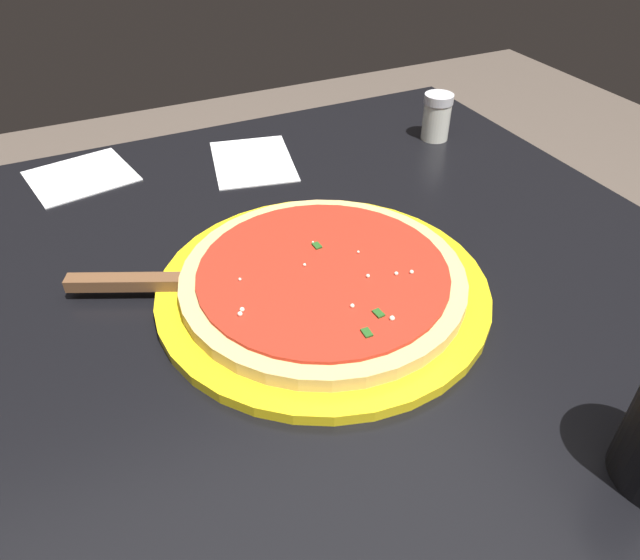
{
  "coord_description": "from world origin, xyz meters",
  "views": [
    {
      "loc": [
        -0.44,
        0.22,
        1.15
      ],
      "look_at": [
        0.02,
        0.0,
        0.76
      ],
      "focal_mm": 32.97,
      "sensor_mm": 36.0,
      "label": 1
    }
  ],
  "objects_px": {
    "pizza": "(320,278)",
    "pizza_server": "(164,283)",
    "serving_plate": "(320,290)",
    "parmesan_shaker": "(437,117)",
    "napkin_folded_right": "(253,161)",
    "napkin_loose_left": "(81,176)"
  },
  "relations": [
    {
      "from": "pizza",
      "to": "napkin_folded_right",
      "type": "bearing_deg",
      "value": -7.41
    },
    {
      "from": "serving_plate",
      "to": "napkin_loose_left",
      "type": "distance_m",
      "value": 0.44
    },
    {
      "from": "napkin_loose_left",
      "to": "parmesan_shaker",
      "type": "bearing_deg",
      "value": -101.63
    },
    {
      "from": "parmesan_shaker",
      "to": "pizza",
      "type": "bearing_deg",
      "value": 129.65
    },
    {
      "from": "pizza",
      "to": "serving_plate",
      "type": "bearing_deg",
      "value": 1.6
    },
    {
      "from": "napkin_loose_left",
      "to": "pizza_server",
      "type": "bearing_deg",
      "value": -171.72
    },
    {
      "from": "napkin_loose_left",
      "to": "parmesan_shaker",
      "type": "height_order",
      "value": "parmesan_shaker"
    },
    {
      "from": "napkin_folded_right",
      "to": "pizza",
      "type": "bearing_deg",
      "value": 172.59
    },
    {
      "from": "pizza",
      "to": "parmesan_shaker",
      "type": "relative_size",
      "value": 4.19
    },
    {
      "from": "serving_plate",
      "to": "pizza",
      "type": "relative_size",
      "value": 1.17
    },
    {
      "from": "parmesan_shaker",
      "to": "pizza_server",
      "type": "bearing_deg",
      "value": 113.23
    },
    {
      "from": "napkin_folded_right",
      "to": "napkin_loose_left",
      "type": "bearing_deg",
      "value": 75.6
    },
    {
      "from": "serving_plate",
      "to": "parmesan_shaker",
      "type": "bearing_deg",
      "value": -50.36
    },
    {
      "from": "serving_plate",
      "to": "napkin_loose_left",
      "type": "bearing_deg",
      "value": 27.04
    },
    {
      "from": "serving_plate",
      "to": "pizza",
      "type": "bearing_deg",
      "value": -178.4
    },
    {
      "from": "pizza_server",
      "to": "parmesan_shaker",
      "type": "relative_size",
      "value": 2.95
    },
    {
      "from": "pizza",
      "to": "napkin_folded_right",
      "type": "height_order",
      "value": "pizza"
    },
    {
      "from": "pizza_server",
      "to": "serving_plate",
      "type": "bearing_deg",
      "value": -114.46
    },
    {
      "from": "pizza_server",
      "to": "napkin_folded_right",
      "type": "distance_m",
      "value": 0.33
    },
    {
      "from": "pizza_server",
      "to": "parmesan_shaker",
      "type": "height_order",
      "value": "parmesan_shaker"
    },
    {
      "from": "pizza",
      "to": "pizza_server",
      "type": "xyz_separation_m",
      "value": [
        0.07,
        0.15,
        -0.0
      ]
    },
    {
      "from": "napkin_folded_right",
      "to": "serving_plate",
      "type": "bearing_deg",
      "value": 172.59
    }
  ]
}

